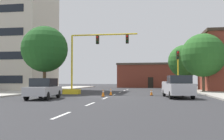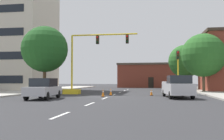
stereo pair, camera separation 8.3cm
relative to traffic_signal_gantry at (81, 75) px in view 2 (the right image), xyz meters
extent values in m
plane|color=#2D2D30|center=(3.96, -3.26, -2.21)|extent=(160.00, 160.00, 0.00)
cube|color=#B2ADA3|center=(-8.52, 4.74, -2.14)|extent=(6.00, 56.00, 0.14)
cube|color=#9E998E|center=(16.44, 4.74, -2.14)|extent=(6.00, 56.00, 0.14)
cube|color=silver|center=(3.96, -17.26, -2.20)|extent=(0.16, 2.40, 0.01)
cube|color=silver|center=(3.96, -11.76, -2.20)|extent=(0.16, 2.40, 0.01)
cube|color=silver|center=(3.96, -6.26, -2.20)|extent=(0.16, 2.40, 0.01)
cube|color=silver|center=(3.96, -0.76, -2.20)|extent=(0.16, 2.40, 0.01)
cube|color=silver|center=(3.96, 4.74, -2.20)|extent=(0.16, 2.40, 0.01)
cube|color=silver|center=(3.96, 10.24, -2.20)|extent=(0.16, 2.40, 0.01)
cube|color=silver|center=(3.96, 15.74, -2.20)|extent=(0.16, 2.40, 0.01)
cube|color=beige|center=(-15.85, 10.21, 9.61)|extent=(14.96, 10.46, 23.63)
cube|color=brown|center=(7.91, 29.27, 0.20)|extent=(14.00, 8.97, 4.81)
cube|color=#4C4238|center=(7.91, 29.27, 2.81)|extent=(14.30, 9.27, 0.40)
cube|color=black|center=(7.91, 24.75, -1.11)|extent=(1.10, 0.06, 2.20)
cube|color=yellow|center=(-1.05, 0.00, -1.93)|extent=(1.80, 1.20, 0.55)
cylinder|color=yellow|center=(-1.05, 0.00, 1.44)|extent=(0.20, 0.20, 6.20)
cylinder|color=yellow|center=(2.72, 0.00, 4.54)|extent=(7.53, 0.16, 0.16)
cube|color=black|center=(1.97, 0.00, 3.97)|extent=(0.32, 0.36, 0.95)
sphere|color=red|center=(1.97, -0.19, 4.24)|extent=(0.20, 0.20, 0.20)
sphere|color=#38280A|center=(1.97, -0.19, 3.96)|extent=(0.20, 0.20, 0.20)
sphere|color=black|center=(1.97, -0.19, 3.68)|extent=(0.20, 0.20, 0.20)
cube|color=black|center=(5.36, 0.00, 3.97)|extent=(0.32, 0.36, 0.95)
sphere|color=red|center=(5.36, -0.19, 4.24)|extent=(0.20, 0.20, 0.20)
sphere|color=#38280A|center=(5.36, -0.19, 3.96)|extent=(0.20, 0.20, 0.20)
sphere|color=black|center=(5.36, -0.19, 3.68)|extent=(0.20, 0.20, 0.20)
cylinder|color=yellow|center=(10.88, 0.30, 0.19)|extent=(0.14, 0.14, 4.80)
cube|color=black|center=(10.88, 0.30, 2.12)|extent=(0.32, 0.36, 0.95)
sphere|color=red|center=(10.88, 0.11, 2.39)|extent=(0.20, 0.20, 0.20)
sphere|color=#38280A|center=(10.88, 0.11, 2.11)|extent=(0.20, 0.20, 0.20)
sphere|color=black|center=(10.88, 0.11, 1.83)|extent=(0.20, 0.20, 0.20)
cylinder|color=brown|center=(13.70, 16.56, -0.84)|extent=(0.36, 0.36, 2.73)
sphere|color=#286023|center=(13.70, 16.56, 2.62)|extent=(5.59, 5.59, 5.59)
cylinder|color=brown|center=(14.68, 6.09, -0.86)|extent=(0.36, 0.36, 2.70)
sphere|color=#286023|center=(14.68, 6.09, 2.61)|extent=(5.64, 5.64, 5.64)
cylinder|color=#4C3823|center=(-4.07, -0.67, -0.62)|extent=(0.36, 0.36, 3.16)
sphere|color=#1E511E|center=(-4.07, -0.67, 2.93)|extent=(5.27, 5.27, 5.27)
cube|color=#BCBCC1|center=(10.28, -4.67, -1.39)|extent=(2.50, 5.57, 0.95)
cube|color=#1E2328|center=(10.36, -5.57, -0.57)|extent=(2.00, 1.97, 0.70)
cube|color=#BCBCC1|center=(10.17, -3.49, -0.84)|extent=(2.26, 2.98, 0.16)
cylinder|color=black|center=(11.35, -6.41, -1.87)|extent=(0.28, 0.70, 0.68)
cylinder|color=black|center=(9.56, -6.59, -1.87)|extent=(0.28, 0.70, 0.68)
cylinder|color=black|center=(11.00, -2.76, -1.87)|extent=(0.28, 0.70, 0.68)
cylinder|color=black|center=(9.21, -2.93, -1.87)|extent=(0.28, 0.70, 0.68)
cube|color=#B7B7BC|center=(-0.99, -7.92, -1.52)|extent=(2.16, 4.62, 0.70)
cube|color=#1E2328|center=(-1.00, -7.82, -0.82)|extent=(1.86, 2.41, 0.70)
cylinder|color=black|center=(-1.92, -6.45, -1.87)|extent=(0.27, 0.69, 0.68)
cylinder|color=black|center=(-0.28, -6.34, -1.87)|extent=(0.27, 0.69, 0.68)
cylinder|color=black|center=(-1.71, -9.50, -1.87)|extent=(0.27, 0.69, 0.68)
cylinder|color=black|center=(-0.06, -9.39, -1.87)|extent=(0.27, 0.69, 0.68)
cube|color=black|center=(7.99, -1.74, -2.19)|extent=(0.36, 0.36, 0.04)
cone|color=orange|center=(7.99, -1.74, -1.87)|extent=(0.28, 0.28, 0.59)
cylinder|color=white|center=(7.99, -1.74, -1.80)|extent=(0.19, 0.19, 0.08)
cube|color=black|center=(3.46, -4.46, -2.19)|extent=(0.36, 0.36, 0.04)
cone|color=orange|center=(3.46, -4.46, -1.81)|extent=(0.28, 0.28, 0.71)
cylinder|color=white|center=(3.46, -4.46, -1.72)|extent=(0.19, 0.19, 0.08)
cube|color=black|center=(3.85, -2.28, -2.19)|extent=(0.36, 0.36, 0.04)
cone|color=orange|center=(3.85, -2.28, -1.83)|extent=(0.28, 0.28, 0.68)
cylinder|color=white|center=(3.85, -2.28, -1.74)|extent=(0.19, 0.19, 0.08)
camera|label=1|loc=(7.91, -28.27, -0.63)|focal=40.90mm
camera|label=2|loc=(7.99, -28.25, -0.63)|focal=40.90mm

